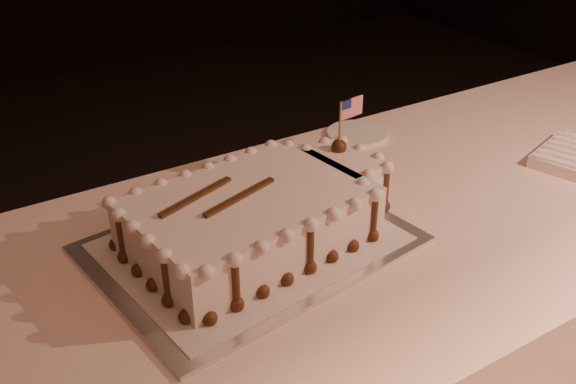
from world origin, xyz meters
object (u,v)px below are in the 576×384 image
cake_board (251,244)px  sheet_cake (263,213)px  side_plate (357,134)px  napkin_stack (576,156)px  banquet_table (399,340)px

cake_board → sheet_cake: 0.06m
sheet_cake → side_plate: size_ratio=3.53×
napkin_stack → side_plate: 0.50m
cake_board → sheet_cake: (0.03, 0.00, 0.05)m
cake_board → sheet_cake: sheet_cake is taller
sheet_cake → side_plate: bearing=32.7°
sheet_cake → napkin_stack: size_ratio=2.24×
banquet_table → sheet_cake: bearing=172.5°
sheet_cake → side_plate: 0.51m
sheet_cake → side_plate: sheet_cake is taller
cake_board → sheet_cake: size_ratio=1.04×
banquet_table → sheet_cake: (-0.33, 0.04, 0.43)m
side_plate → napkin_stack: bearing=-47.9°
cake_board → napkin_stack: 0.80m
cake_board → napkin_stack: (0.79, -0.10, 0.01)m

